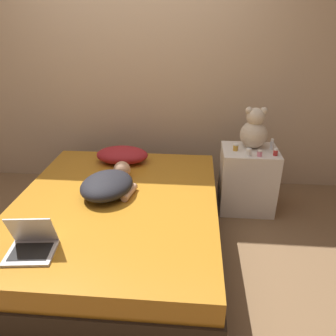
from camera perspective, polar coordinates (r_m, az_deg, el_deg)
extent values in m
plane|color=brown|center=(2.87, -8.51, -13.00)|extent=(12.00, 12.00, 0.00)
cube|color=tan|center=(3.53, -5.25, 17.63)|extent=(8.00, 0.06, 2.60)
cube|color=#2D2319|center=(2.79, -8.69, -10.85)|extent=(1.62, 1.97, 0.27)
cube|color=#B2721E|center=(2.67, -8.99, -7.08)|extent=(1.59, 1.93, 0.17)
cube|color=silver|center=(3.27, 13.61, -1.91)|extent=(0.51, 0.43, 0.62)
ellipsoid|color=maroon|center=(3.24, -7.99, 2.26)|extent=(0.51, 0.32, 0.15)
ellipsoid|color=black|center=(2.68, -10.60, -2.95)|extent=(0.49, 0.56, 0.16)
sphere|color=tan|center=(2.93, -8.01, -0.30)|extent=(0.15, 0.15, 0.15)
cylinder|color=tan|center=(2.66, -6.75, -4.23)|extent=(0.10, 0.23, 0.06)
cube|color=silver|center=(2.23, -22.75, -13.47)|extent=(0.31, 0.27, 0.02)
cube|color=black|center=(2.23, -22.80, -13.27)|extent=(0.25, 0.19, 0.00)
cube|color=silver|center=(2.22, -22.63, -9.90)|extent=(0.29, 0.12, 0.22)
cube|color=black|center=(2.22, -22.63, -9.90)|extent=(0.26, 0.11, 0.19)
sphere|color=beige|center=(3.16, 14.69, 5.67)|extent=(0.25, 0.25, 0.25)
sphere|color=beige|center=(3.11, 15.03, 8.62)|extent=(0.16, 0.16, 0.16)
sphere|color=beige|center=(3.08, 13.94, 9.72)|extent=(0.07, 0.07, 0.07)
sphere|color=beige|center=(3.11, 16.36, 9.55)|extent=(0.07, 0.07, 0.07)
cylinder|color=#B72D2D|center=(3.06, 18.22, 2.54)|extent=(0.04, 0.04, 0.05)
cylinder|color=white|center=(3.05, 18.30, 3.10)|extent=(0.04, 0.04, 0.01)
cylinder|color=pink|center=(3.01, 15.67, 2.40)|extent=(0.04, 0.04, 0.04)
cylinder|color=white|center=(2.99, 15.73, 2.90)|extent=(0.04, 0.04, 0.01)
cylinder|color=white|center=(2.99, 13.84, 2.59)|extent=(0.05, 0.05, 0.05)
cylinder|color=white|center=(2.98, 13.90, 3.17)|extent=(0.04, 0.04, 0.01)
cylinder|color=gold|center=(3.08, 11.68, 3.46)|extent=(0.05, 0.05, 0.05)
cylinder|color=white|center=(3.07, 11.74, 4.02)|extent=(0.04, 0.04, 0.01)
cylinder|color=silver|center=(3.19, 17.61, 3.80)|extent=(0.03, 0.03, 0.08)
cylinder|color=white|center=(3.17, 17.73, 4.66)|extent=(0.03, 0.03, 0.02)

